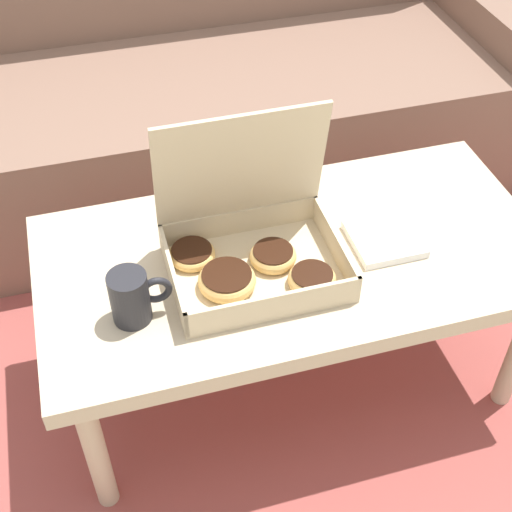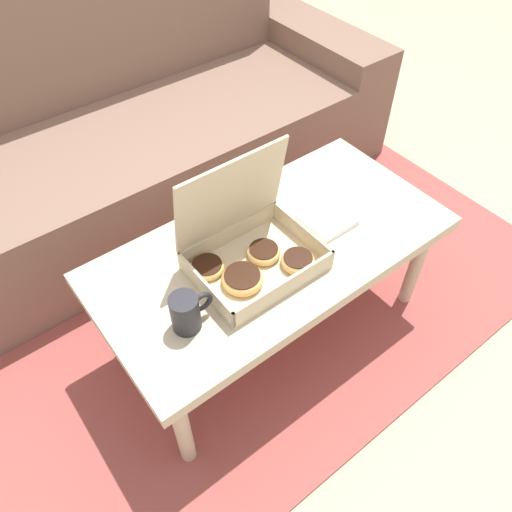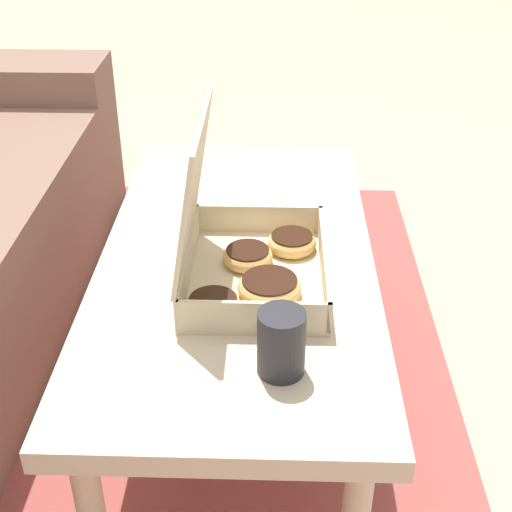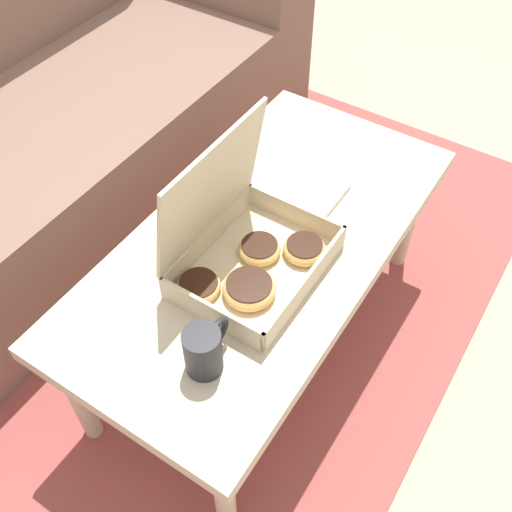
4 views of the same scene
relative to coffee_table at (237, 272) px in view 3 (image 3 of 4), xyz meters
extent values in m
plane|color=tan|center=(0.00, 0.10, -0.38)|extent=(12.00, 12.00, 0.00)
cube|color=#994742|center=(0.00, 0.40, -0.37)|extent=(2.23, 1.80, 0.01)
cube|color=#C6B293|center=(0.00, 0.00, 0.02)|extent=(1.05, 0.53, 0.04)
cylinder|color=#C6B293|center=(0.46, -0.20, -0.19)|extent=(0.04, 0.04, 0.38)
cylinder|color=#C6B293|center=(0.46, 0.20, -0.19)|extent=(0.04, 0.04, 0.38)
cube|color=beige|center=(-0.09, -0.04, 0.05)|extent=(0.34, 0.25, 0.01)
cube|color=beige|center=(-0.09, -0.16, 0.08)|extent=(0.34, 0.01, 0.06)
cube|color=beige|center=(-0.09, 0.08, 0.08)|extent=(0.34, 0.01, 0.06)
cube|color=beige|center=(-0.26, -0.04, 0.08)|extent=(0.01, 0.25, 0.06)
cube|color=beige|center=(0.07, -0.04, 0.08)|extent=(0.01, 0.25, 0.06)
cube|color=beige|center=(-0.09, 0.07, 0.24)|extent=(0.34, 0.05, 0.25)
torus|color=#E0B266|center=(-0.16, -0.07, 0.07)|extent=(0.11, 0.11, 0.03)
cylinder|color=black|center=(-0.16, -0.07, 0.08)|extent=(0.10, 0.10, 0.02)
torus|color=#E0B266|center=(-0.05, -0.02, 0.07)|extent=(0.09, 0.09, 0.03)
cylinder|color=black|center=(-0.05, -0.02, 0.08)|extent=(0.08, 0.08, 0.01)
torus|color=#E0B266|center=(0.00, -0.11, 0.07)|extent=(0.09, 0.09, 0.03)
cylinder|color=black|center=(0.00, -0.11, 0.08)|extent=(0.08, 0.08, 0.01)
torus|color=#E0B266|center=(-0.21, 0.03, 0.07)|extent=(0.09, 0.09, 0.03)
cylinder|color=black|center=(-0.21, 0.03, 0.07)|extent=(0.08, 0.08, 0.01)
cylinder|color=#232328|center=(-0.35, -0.09, 0.10)|extent=(0.07, 0.07, 0.11)
torus|color=#232328|center=(-0.30, -0.09, 0.10)|extent=(0.06, 0.01, 0.06)
cube|color=white|center=(0.19, -0.02, 0.05)|extent=(0.14, 0.14, 0.02)
camera|label=1|loc=(-0.37, -1.00, 1.05)|focal=50.00mm
camera|label=2|loc=(-0.64, -0.75, 1.09)|focal=35.00mm
camera|label=3|loc=(-1.18, -0.07, 0.77)|focal=50.00mm
camera|label=4|loc=(-0.78, -0.49, 1.06)|focal=42.00mm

